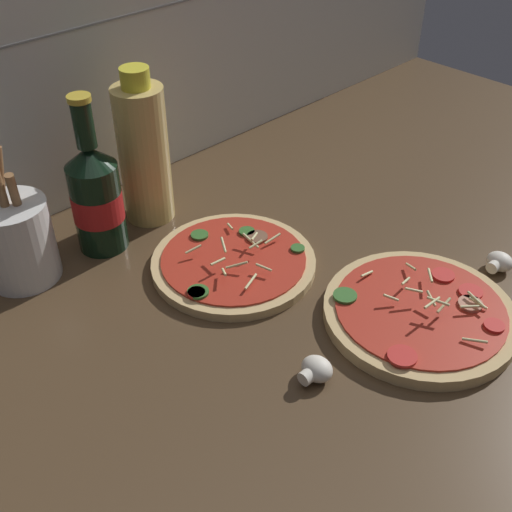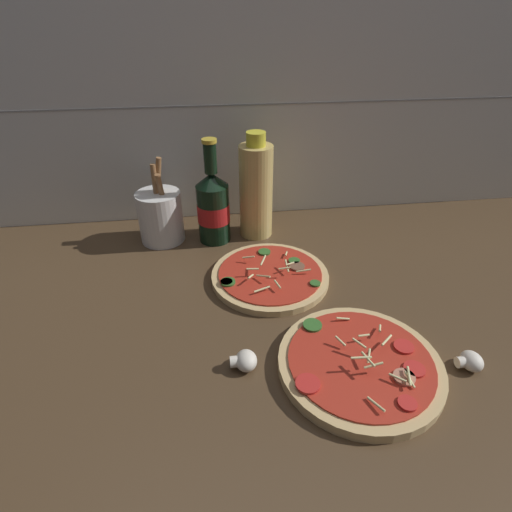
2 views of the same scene
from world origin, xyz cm
name	(u,v)px [view 2 (image 2 of 2)]	position (x,y,z in cm)	size (l,w,h in cm)	color
counter_slab	(338,329)	(0.00, 0.00, 1.25)	(160.00, 90.00, 2.50)	#4C3823
tile_backsplash	(293,103)	(0.00, 45.50, 30.00)	(160.00, 1.13, 60.00)	silver
pizza_near	(361,364)	(0.23, -10.13, 3.50)	(24.89, 24.89, 4.73)	tan
pizza_far	(270,276)	(-9.83, 14.78, 3.33)	(23.55, 23.55, 4.88)	tan
beer_bottle	(213,206)	(-20.13, 32.32, 11.06)	(7.37, 7.37, 23.73)	black
oil_bottle	(256,190)	(-10.20, 34.00, 13.68)	(7.67, 7.67, 24.31)	#D6B766
mushroom_left	(470,361)	(16.78, -12.00, 3.83)	(3.98, 3.79, 2.66)	white
mushroom_right	(245,361)	(-17.30, -7.51, 3.88)	(4.14, 3.95, 2.76)	white
utensil_crock	(161,216)	(-32.20, 33.82, 8.64)	(10.02, 10.02, 19.40)	silver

